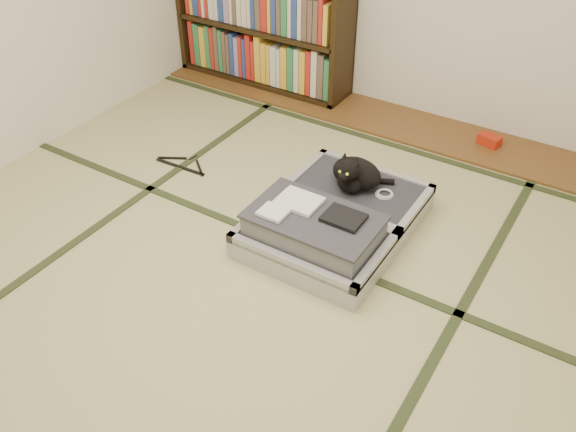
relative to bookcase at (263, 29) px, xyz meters
The scene contains 9 objects.
floor 2.47m from the bookcase, 58.58° to the right, with size 4.50×4.50×0.00m, color tan.
wood_strip 1.34m from the bookcase, ahead, with size 4.00×0.50×0.02m, color brown.
red_item 1.94m from the bookcase, ahead, with size 0.15×0.09×0.07m, color #B7230E.
tatami_borders 2.07m from the bookcase, 51.25° to the right, with size 4.00×4.50×0.01m.
bookcase is the anchor object (origin of this frame).
suitcase 2.09m from the bookcase, 45.44° to the right, with size 0.77×1.03×0.30m.
cat 1.86m from the bookcase, 39.54° to the right, with size 0.34×0.34×0.28m.
cable_coil 2.00m from the bookcase, 35.47° to the right, with size 0.11×0.11×0.03m.
hanger 1.44m from the bookcase, 79.00° to the right, with size 0.40×0.19×0.01m.
Camera 1 is at (1.39, -1.79, 2.18)m, focal length 38.00 mm.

